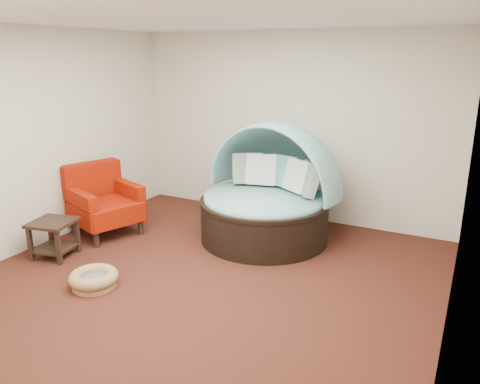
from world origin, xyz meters
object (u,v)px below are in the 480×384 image
at_px(pet_basket, 94,279).
at_px(red_armchair, 103,202).
at_px(side_table, 54,234).
at_px(canopy_daybed, 269,186).

relative_size(pet_basket, red_armchair, 0.62).
distance_m(pet_basket, side_table, 1.11).
relative_size(canopy_daybed, side_table, 3.50).
bearing_deg(pet_basket, side_table, 159.26).
bearing_deg(red_armchair, canopy_daybed, 42.78).
distance_m(red_armchair, side_table, 0.93).
bearing_deg(canopy_daybed, pet_basket, -106.90).
distance_m(canopy_daybed, red_armchair, 2.34).
relative_size(canopy_daybed, red_armchair, 1.91).
height_order(red_armchair, side_table, red_armchair).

